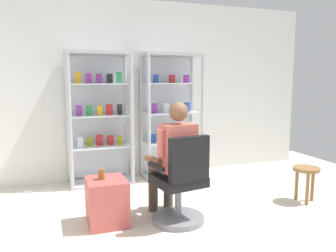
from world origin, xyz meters
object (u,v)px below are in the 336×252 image
Objects in this scene: seated_shopkeeper at (173,155)px; storage_crate at (107,202)px; wooden_stool at (306,174)px; display_cabinet_left at (99,117)px; tea_glass at (101,174)px; office_chair at (181,187)px; display_cabinet_right at (170,115)px.

seated_shopkeeper is 2.66× the size of storage_crate.
seated_shopkeeper is at bearing 176.90° from wooden_stool.
display_cabinet_left is 1.67m from storage_crate.
tea_glass is 0.25× the size of wooden_stool.
display_cabinet_left reaches higher than office_chair.
tea_glass reaches higher than storage_crate.
office_chair is 2.18× the size of wooden_stool.
tea_glass is (-0.05, 0.02, 0.30)m from storage_crate.
display_cabinet_left is at bearing 81.91° from tea_glass.
storage_crate is at bearing -96.18° from display_cabinet_left.
display_cabinet_right reaches higher than storage_crate.
office_chair reaches higher than tea_glass.
display_cabinet_right is 2.03m from tea_glass.
wooden_stool is at bearing 2.30° from office_chair.
display_cabinet_right is 2.14m from wooden_stool.
office_chair is at bearing -106.66° from display_cabinet_right.
seated_shopkeeper is at bearing -8.12° from tea_glass.
display_cabinet_left reaches higher than tea_glass.
display_cabinet_right is at bearing 0.07° from display_cabinet_left.
seated_shopkeeper reaches higher than office_chair.
storage_crate is 1.10× the size of wooden_stool.
wooden_stool is (1.70, 0.07, -0.04)m from office_chair.
storage_crate is 0.30m from tea_glass.
office_chair reaches higher than wooden_stool.
wooden_stool is at bearing -3.10° from seated_shopkeeper.
office_chair is at bearing -18.89° from storage_crate.
display_cabinet_right is 1.98× the size of office_chair.
display_cabinet_left reaches higher than seated_shopkeeper.
office_chair is 0.74× the size of seated_shopkeeper.
display_cabinet_right is (1.10, 0.00, -0.01)m from display_cabinet_left.
seated_shopkeeper reaches higher than storage_crate.
wooden_stool is (2.48, -0.20, -0.19)m from tea_glass.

